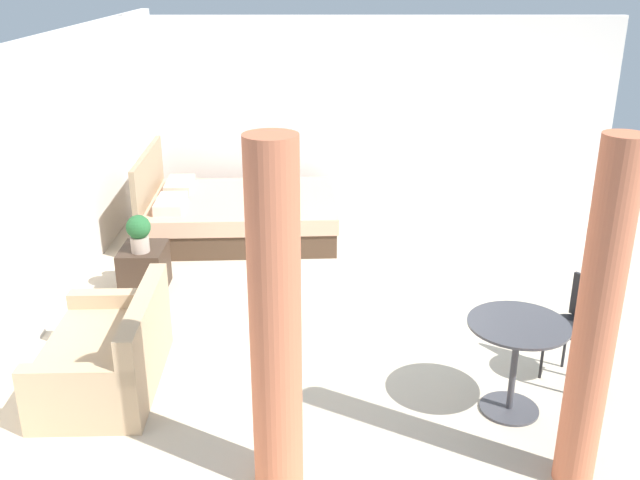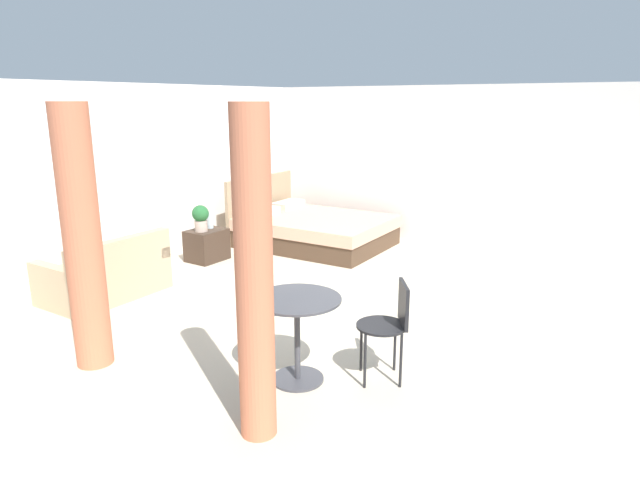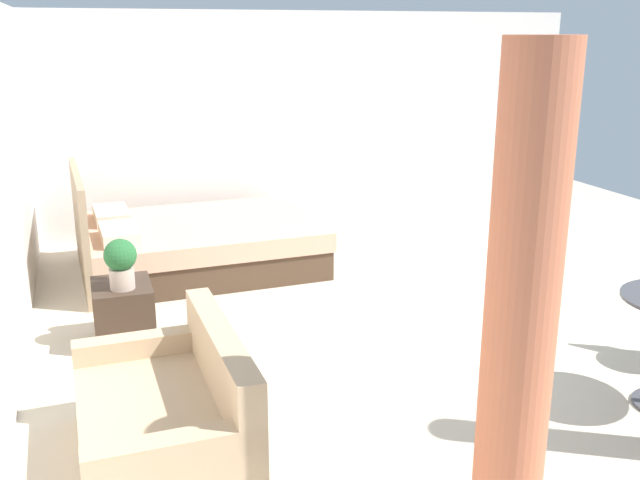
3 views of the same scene
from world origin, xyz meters
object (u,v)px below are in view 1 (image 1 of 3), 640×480
at_px(potted_plant, 139,232).
at_px(vase, 141,233).
at_px(bed, 237,214).
at_px(balcony_table, 516,350).
at_px(couch, 108,356).
at_px(cafe_chair_near_window, 581,319).
at_px(nightstand, 144,269).

distance_m(potted_plant, vase, 0.24).
relative_size(bed, balcony_table, 3.19).
height_order(couch, potted_plant, potted_plant).
distance_m(potted_plant, cafe_chair_near_window, 4.15).
xyz_separation_m(bed, couch, (-3.37, 0.65, -0.00)).
bearing_deg(couch, vase, 4.64).
relative_size(nightstand, potted_plant, 1.42).
height_order(potted_plant, balcony_table, potted_plant).
bearing_deg(bed, vase, 151.35).
height_order(vase, cafe_chair_near_window, cafe_chair_near_window).
relative_size(potted_plant, cafe_chair_near_window, 0.45).
distance_m(bed, couch, 3.43).
bearing_deg(vase, potted_plant, -170.51).
xyz_separation_m(vase, balcony_table, (-2.25, -3.24, -0.06)).
xyz_separation_m(couch, vase, (1.89, 0.15, 0.31)).
distance_m(couch, vase, 1.93).
xyz_separation_m(bed, nightstand, (-1.59, 0.78, -0.03)).
relative_size(bed, vase, 10.18).
bearing_deg(vase, couch, -175.36).
distance_m(bed, cafe_chair_near_window, 4.49).
height_order(nightstand, balcony_table, balcony_table).
distance_m(bed, potted_plant, 1.91).
bearing_deg(potted_plant, balcony_table, -122.42).
distance_m(nightstand, vase, 0.37).
bearing_deg(nightstand, cafe_chair_near_window, -113.66).
bearing_deg(balcony_table, nightstand, 56.39).
relative_size(couch, balcony_table, 1.87).
bearing_deg(cafe_chair_near_window, couch, 91.41).
relative_size(couch, potted_plant, 3.61).
distance_m(vase, balcony_table, 3.95).
bearing_deg(potted_plant, couch, -176.01).
height_order(couch, balcony_table, couch).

